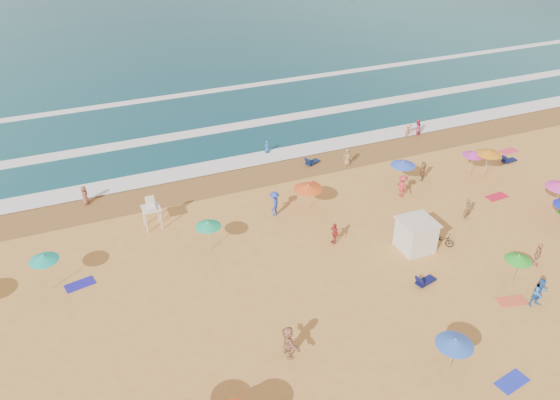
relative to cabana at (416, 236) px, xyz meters
name	(u,v)px	position (x,y,z in m)	size (l,w,h in m)	color
ground	(356,257)	(-3.96, 0.64, -1.00)	(220.00, 220.00, 0.00)	gold
wet_sand	(280,170)	(-3.96, 13.14, -0.99)	(220.00, 220.00, 0.00)	olive
surf_foam	(244,128)	(-3.96, 21.96, -0.90)	(200.00, 18.70, 0.05)	white
cabana	(416,236)	(0.00, 0.00, 0.00)	(2.00, 2.00, 2.00)	silver
cabana_roof	(418,222)	(0.00, 0.00, 1.06)	(2.20, 2.20, 0.12)	silver
bicycle	(442,239)	(1.90, -0.30, -0.57)	(0.57, 1.62, 0.85)	black
lifeguard_stand	(152,214)	(-15.18, 8.96, 0.05)	(1.20, 1.20, 2.10)	white
beach_umbrellas	(410,225)	(-0.69, -0.12, 1.11)	(61.16, 18.23, 0.81)	#D32EB1
loungers	(432,255)	(0.48, -1.23, -0.83)	(46.70, 23.81, 0.34)	#102251
towels	(411,264)	(-1.12, -1.34, -0.98)	(38.03, 21.98, 0.03)	#BF4C17
beachgoers	(328,230)	(-4.83, 2.95, -0.18)	(44.62, 24.70, 2.12)	#2462A8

